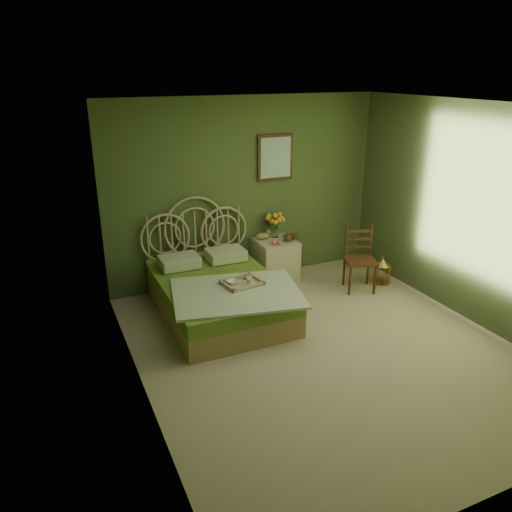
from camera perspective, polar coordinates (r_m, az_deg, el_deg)
name	(u,v)px	position (r m, az deg, el deg)	size (l,w,h in m)	color
floor	(325,349)	(5.71, 7.93, -10.48)	(4.50, 4.50, 0.00)	tan
ceiling	(339,106)	(4.90, 9.50, 16.51)	(4.50, 4.50, 0.00)	silver
wall_back	(246,191)	(7.07, -1.20, 7.39)	(4.00, 4.00, 0.00)	#485C30
wall_left	(135,269)	(4.46, -13.64, -1.48)	(4.50, 4.50, 0.00)	#485C30
wall_right	(477,216)	(6.43, 23.93, 4.19)	(4.50, 4.50, 0.00)	#485C30
wall_art	(275,157)	(7.14, 2.22, 11.19)	(0.54, 0.04, 0.64)	#3E2411
bed	(219,293)	(6.29, -4.25, -4.22)	(1.67, 2.11, 1.30)	#A58652
nightstand	(275,256)	(7.26, 2.20, 0.04)	(0.56, 0.56, 1.04)	beige
chair	(357,254)	(7.07, 11.52, 0.22)	(0.52, 0.52, 0.91)	#3E2411
birdcage	(382,271)	(7.43, 14.18, -1.66)	(0.25, 0.25, 0.38)	#C78E3F
book_lower	(286,237)	(7.26, 3.44, 2.13)	(0.16, 0.21, 0.02)	#381E0F
book_upper	(286,236)	(7.25, 3.44, 2.28)	(0.16, 0.22, 0.02)	#472819
cereal_bowl	(233,282)	(6.01, -2.68, -2.98)	(0.14, 0.14, 0.03)	white
coffee_cup	(250,281)	(5.97, -0.68, -2.91)	(0.08, 0.08, 0.07)	white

